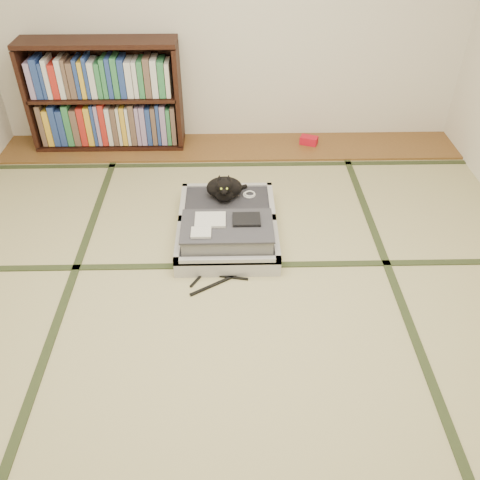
{
  "coord_description": "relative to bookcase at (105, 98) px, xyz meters",
  "views": [
    {
      "loc": [
        -0.0,
        -2.07,
        2.15
      ],
      "look_at": [
        0.05,
        0.35,
        0.25
      ],
      "focal_mm": 38.0,
      "sensor_mm": 36.0,
      "label": 1
    }
  ],
  "objects": [
    {
      "name": "wood_strip",
      "position": [
        1.06,
        -0.07,
        -0.44
      ],
      "size": [
        4.0,
        0.5,
        0.02
      ],
      "primitive_type": "cube",
      "color": "brown",
      "rests_on": "ground"
    },
    {
      "name": "hanger",
      "position": [
        0.96,
        -1.82,
        -0.44
      ],
      "size": [
        0.36,
        0.26,
        0.01
      ],
      "color": "black",
      "rests_on": "floor"
    },
    {
      "name": "floor",
      "position": [
        1.06,
        -2.07,
        -0.45
      ],
      "size": [
        4.5,
        4.5,
        0.0
      ],
      "primitive_type": "plane",
      "color": "tan",
      "rests_on": "ground"
    },
    {
      "name": "suitcase",
      "position": [
        1.03,
        -1.38,
        -0.36
      ],
      "size": [
        0.67,
        0.89,
        0.26
      ],
      "color": "#B2B1B6",
      "rests_on": "floor"
    },
    {
      "name": "cable_coil",
      "position": [
        1.19,
        -1.04,
        -0.31
      ],
      "size": [
        0.09,
        0.09,
        0.02
      ],
      "color": "white",
      "rests_on": "suitcase"
    },
    {
      "name": "cat",
      "position": [
        1.01,
        -1.08,
        -0.23
      ],
      "size": [
        0.3,
        0.3,
        0.24
      ],
      "color": "black",
      "rests_on": "suitcase"
    },
    {
      "name": "room_shell",
      "position": [
        1.06,
        -2.07,
        1.01
      ],
      "size": [
        4.5,
        4.5,
        4.5
      ],
      "color": "white",
      "rests_on": "ground"
    },
    {
      "name": "bookcase",
      "position": [
        0.0,
        0.0,
        0.0
      ],
      "size": [
        1.28,
        0.29,
        0.92
      ],
      "color": "black",
      "rests_on": "wood_strip"
    },
    {
      "name": "tatami_borders",
      "position": [
        1.06,
        -1.58,
        -0.45
      ],
      "size": [
        4.0,
        4.5,
        0.01
      ],
      "color": "#2D381E",
      "rests_on": "ground"
    },
    {
      "name": "red_item",
      "position": [
        1.76,
        -0.04,
        -0.4
      ],
      "size": [
        0.17,
        0.14,
        0.07
      ],
      "primitive_type": "cube",
      "rotation": [
        0.0,
        0.0,
        -0.38
      ],
      "color": "red",
      "rests_on": "wood_strip"
    }
  ]
}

